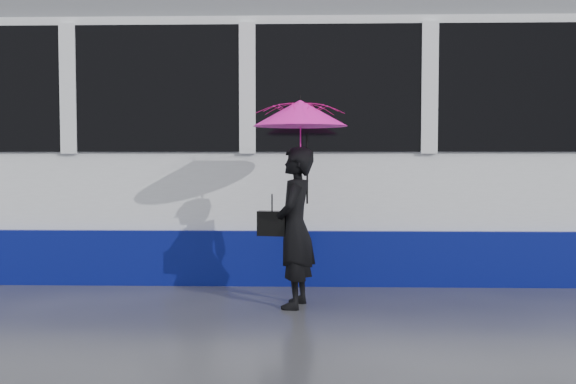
{
  "coord_description": "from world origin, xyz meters",
  "views": [
    {
      "loc": [
        -0.42,
        -5.84,
        1.43
      ],
      "look_at": [
        -0.6,
        0.38,
        1.1
      ],
      "focal_mm": 40.0,
      "sensor_mm": 36.0,
      "label": 1
    }
  ],
  "objects": [
    {
      "name": "ground",
      "position": [
        0.0,
        0.0,
        0.0
      ],
      "size": [
        90.0,
        90.0,
        0.0
      ],
      "primitive_type": "plane",
      "color": "#2B2A30",
      "rests_on": "ground"
    },
    {
      "name": "rails",
      "position": [
        0.0,
        2.5,
        0.01
      ],
      "size": [
        34.0,
        1.51,
        0.02
      ],
      "color": "#3F3D38",
      "rests_on": "ground"
    },
    {
      "name": "tram",
      "position": [
        -0.58,
        2.5,
        1.64
      ],
      "size": [
        26.0,
        2.56,
        3.35
      ],
      "color": "white",
      "rests_on": "ground"
    },
    {
      "name": "woman",
      "position": [
        -0.54,
        0.26,
        0.77
      ],
      "size": [
        0.46,
        0.61,
        1.53
      ],
      "primitive_type": "imported",
      "rotation": [
        0.0,
        0.0,
        -1.75
      ],
      "color": "black",
      "rests_on": "ground"
    },
    {
      "name": "umbrella",
      "position": [
        -0.49,
        0.26,
        1.68
      ],
      "size": [
        1.04,
        1.04,
        1.04
      ],
      "rotation": [
        0.0,
        0.0,
        -0.18
      ],
      "color": "#F7147B",
      "rests_on": "ground"
    },
    {
      "name": "handbag",
      "position": [
        -0.76,
        0.28,
        0.8
      ],
      "size": [
        0.29,
        0.16,
        0.42
      ],
      "rotation": [
        0.0,
        0.0,
        -0.18
      ],
      "color": "black",
      "rests_on": "ground"
    }
  ]
}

